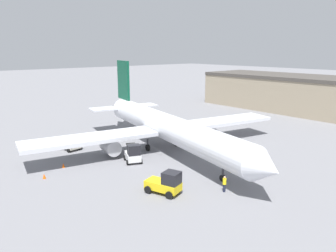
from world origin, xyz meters
TOP-DOWN VIEW (x-y plane):
  - ground_plane at (0.00, 0.00)m, footprint 400.00×400.00m
  - airplane at (-1.03, 0.21)m, footprint 39.30×37.03m
  - ground_crew_worker at (13.41, -4.21)m, footprint 0.36×0.36m
  - baggage_tug at (10.02, -8.82)m, footprint 3.75×2.80m
  - belt_loader_truck at (0.58, -6.12)m, footprint 3.10×2.71m
  - pushback_tug at (-9.20, -9.71)m, footprint 3.03×2.36m
  - safety_cone_near at (-3.22, -13.43)m, footprint 0.36×0.36m
  - safety_cone_far at (-1.35, -16.37)m, footprint 0.36×0.36m

SIDE VIEW (x-z plane):
  - ground_plane at x=0.00m, z-range 0.00..0.00m
  - safety_cone_near at x=-3.22m, z-range 0.00..0.55m
  - safety_cone_far at x=-1.35m, z-range 0.00..0.55m
  - ground_crew_worker at x=13.41m, z-range 0.05..1.68m
  - pushback_tug at x=-9.20m, z-range -0.09..1.92m
  - baggage_tug at x=10.02m, z-range -0.10..2.23m
  - belt_loader_truck at x=0.58m, z-range -0.11..2.29m
  - airplane at x=-1.03m, z-range -2.52..9.18m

